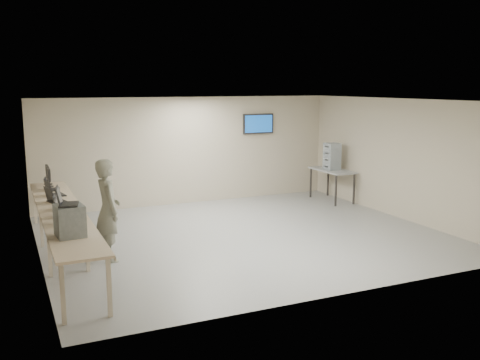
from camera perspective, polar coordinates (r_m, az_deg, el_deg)
name	(u,v)px	position (r m, az deg, el deg)	size (l,w,h in m)	color
room	(244,169)	(10.98, 0.46, 1.23)	(8.01, 7.01, 2.81)	gray
workbench	(62,214)	(10.11, -18.44, -3.45)	(0.76, 6.00, 0.90)	beige
equipment_box	(70,221)	(8.29, -17.71, -4.15)	(0.39, 0.45, 0.47)	gray
laptop_on_box	(64,201)	(8.22, -18.22, -2.09)	(0.37, 0.41, 0.29)	black
laptop_0	(67,220)	(9.04, -17.93, -4.04)	(0.33, 0.39, 0.29)	black
laptop_1	(62,212)	(9.59, -18.42, -3.23)	(0.39, 0.44, 0.31)	black
laptop_2	(60,205)	(10.15, -18.63, -2.59)	(0.36, 0.39, 0.27)	black
laptop_3	(54,198)	(10.76, -19.22, -1.87)	(0.42, 0.45, 0.30)	black
laptop_4	(53,192)	(11.42, -19.32, -1.19)	(0.40, 0.45, 0.31)	black
laptop_5	(50,187)	(12.03, -19.60, -0.70)	(0.34, 0.39, 0.28)	black
monitor_near	(49,175)	(12.41, -19.73, 0.47)	(0.19, 0.42, 0.42)	black
monitor_far	(48,173)	(12.71, -19.85, 0.70)	(0.19, 0.43, 0.43)	black
soldier	(108,210)	(9.78, -13.90, -3.13)	(0.67, 0.44, 1.83)	#636459
side_table	(332,172)	(14.62, 9.80, 0.83)	(0.67, 1.43, 0.86)	gray
storage_bins	(332,156)	(14.54, 9.79, 2.51)	(0.34, 0.38, 0.72)	#9BA7B1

